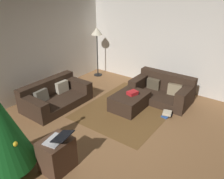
{
  "coord_description": "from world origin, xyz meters",
  "views": [
    {
      "loc": [
        -3.03,
        -2.06,
        2.92
      ],
      "look_at": [
        0.65,
        0.64,
        0.75
      ],
      "focal_mm": 36.19,
      "sensor_mm": 36.0,
      "label": 1
    }
  ],
  "objects_px": {
    "ottoman": "(130,101)",
    "book_stack": "(167,114)",
    "tv_remote": "(137,93)",
    "couch_right": "(163,90)",
    "gift_box": "(133,93)",
    "side_table": "(57,155)",
    "corner_lamp": "(97,35)",
    "laptop": "(58,139)",
    "couch_left": "(54,96)"
  },
  "relations": [
    {
      "from": "tv_remote",
      "to": "laptop",
      "type": "xyz_separation_m",
      "value": [
        -2.67,
        -0.08,
        0.26
      ]
    },
    {
      "from": "couch_left",
      "to": "corner_lamp",
      "type": "bearing_deg",
      "value": -169.51
    },
    {
      "from": "couch_right",
      "to": "book_stack",
      "type": "relative_size",
      "value": 5.15
    },
    {
      "from": "couch_right",
      "to": "laptop",
      "type": "distance_m",
      "value": 3.47
    },
    {
      "from": "gift_box",
      "to": "tv_remote",
      "type": "distance_m",
      "value": 0.15
    },
    {
      "from": "couch_left",
      "to": "book_stack",
      "type": "height_order",
      "value": "couch_left"
    },
    {
      "from": "couch_left",
      "to": "side_table",
      "type": "bearing_deg",
      "value": 50.65
    },
    {
      "from": "ottoman",
      "to": "book_stack",
      "type": "relative_size",
      "value": 3.23
    },
    {
      "from": "ottoman",
      "to": "gift_box",
      "type": "bearing_deg",
      "value": -51.48
    },
    {
      "from": "gift_box",
      "to": "ottoman",
      "type": "bearing_deg",
      "value": 128.52
    },
    {
      "from": "corner_lamp",
      "to": "couch_right",
      "type": "bearing_deg",
      "value": -97.54
    },
    {
      "from": "gift_box",
      "to": "laptop",
      "type": "bearing_deg",
      "value": -176.85
    },
    {
      "from": "tv_remote",
      "to": "couch_right",
      "type": "bearing_deg",
      "value": 1.25
    },
    {
      "from": "couch_right",
      "to": "tv_remote",
      "type": "height_order",
      "value": "couch_right"
    },
    {
      "from": "couch_right",
      "to": "ottoman",
      "type": "xyz_separation_m",
      "value": [
        -0.95,
        0.47,
        -0.08
      ]
    },
    {
      "from": "couch_left",
      "to": "book_stack",
      "type": "xyz_separation_m",
      "value": [
        1.18,
        -2.64,
        -0.18
      ]
    },
    {
      "from": "couch_left",
      "to": "ottoman",
      "type": "height_order",
      "value": "couch_left"
    },
    {
      "from": "side_table",
      "to": "laptop",
      "type": "distance_m",
      "value": 0.36
    },
    {
      "from": "couch_right",
      "to": "laptop",
      "type": "xyz_separation_m",
      "value": [
        -3.44,
        0.28,
        0.38
      ]
    },
    {
      "from": "ottoman",
      "to": "tv_remote",
      "type": "distance_m",
      "value": 0.29
    },
    {
      "from": "couch_right",
      "to": "corner_lamp",
      "type": "height_order",
      "value": "corner_lamp"
    },
    {
      "from": "couch_left",
      "to": "laptop",
      "type": "xyz_separation_m",
      "value": [
        -1.49,
        -1.88,
        0.41
      ]
    },
    {
      "from": "tv_remote",
      "to": "book_stack",
      "type": "height_order",
      "value": "tv_remote"
    },
    {
      "from": "side_table",
      "to": "gift_box",
      "type": "bearing_deg",
      "value": 1.77
    },
    {
      "from": "gift_box",
      "to": "side_table",
      "type": "height_order",
      "value": "side_table"
    },
    {
      "from": "couch_right",
      "to": "corner_lamp",
      "type": "xyz_separation_m",
      "value": [
        0.34,
        2.57,
        1.12
      ]
    },
    {
      "from": "laptop",
      "to": "corner_lamp",
      "type": "distance_m",
      "value": 4.48
    },
    {
      "from": "gift_box",
      "to": "side_table",
      "type": "distance_m",
      "value": 2.55
    },
    {
      "from": "ottoman",
      "to": "gift_box",
      "type": "height_order",
      "value": "gift_box"
    },
    {
      "from": "couch_right",
      "to": "laptop",
      "type": "bearing_deg",
      "value": 85.51
    },
    {
      "from": "side_table",
      "to": "book_stack",
      "type": "bearing_deg",
      "value": -16.96
    },
    {
      "from": "laptop",
      "to": "book_stack",
      "type": "height_order",
      "value": "laptop"
    },
    {
      "from": "side_table",
      "to": "couch_left",
      "type": "bearing_deg",
      "value": 50.38
    },
    {
      "from": "tv_remote",
      "to": "corner_lamp",
      "type": "height_order",
      "value": "corner_lamp"
    },
    {
      "from": "gift_box",
      "to": "book_stack",
      "type": "relative_size",
      "value": 0.83
    },
    {
      "from": "tv_remote",
      "to": "side_table",
      "type": "relative_size",
      "value": 0.27
    },
    {
      "from": "couch_right",
      "to": "book_stack",
      "type": "xyz_separation_m",
      "value": [
        -0.76,
        -0.48,
        -0.21
      ]
    },
    {
      "from": "laptop",
      "to": "corner_lamp",
      "type": "xyz_separation_m",
      "value": [
        3.78,
        2.29,
        0.74
      ]
    },
    {
      "from": "ottoman",
      "to": "book_stack",
      "type": "xyz_separation_m",
      "value": [
        0.18,
        -0.95,
        -0.13
      ]
    },
    {
      "from": "gift_box",
      "to": "book_stack",
      "type": "xyz_separation_m",
      "value": [
        0.14,
        -0.9,
        -0.36
      ]
    },
    {
      "from": "couch_right",
      "to": "tv_remote",
      "type": "xyz_separation_m",
      "value": [
        -0.77,
        0.35,
        0.12
      ]
    },
    {
      "from": "couch_right",
      "to": "laptop",
      "type": "relative_size",
      "value": 3.26
    },
    {
      "from": "gift_box",
      "to": "tv_remote",
      "type": "height_order",
      "value": "gift_box"
    },
    {
      "from": "couch_left",
      "to": "couch_right",
      "type": "xyz_separation_m",
      "value": [
        1.94,
        -2.16,
        0.03
      ]
    },
    {
      "from": "side_table",
      "to": "corner_lamp",
      "type": "bearing_deg",
      "value": 30.49
    },
    {
      "from": "couch_left",
      "to": "couch_right",
      "type": "height_order",
      "value": "couch_right"
    },
    {
      "from": "couch_left",
      "to": "corner_lamp",
      "type": "distance_m",
      "value": 2.59
    },
    {
      "from": "side_table",
      "to": "laptop",
      "type": "bearing_deg",
      "value": -78.67
    },
    {
      "from": "book_stack",
      "to": "corner_lamp",
      "type": "bearing_deg",
      "value": 70.12
    },
    {
      "from": "couch_left",
      "to": "gift_box",
      "type": "xyz_separation_m",
      "value": [
        1.04,
        -1.74,
        0.19
      ]
    }
  ]
}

